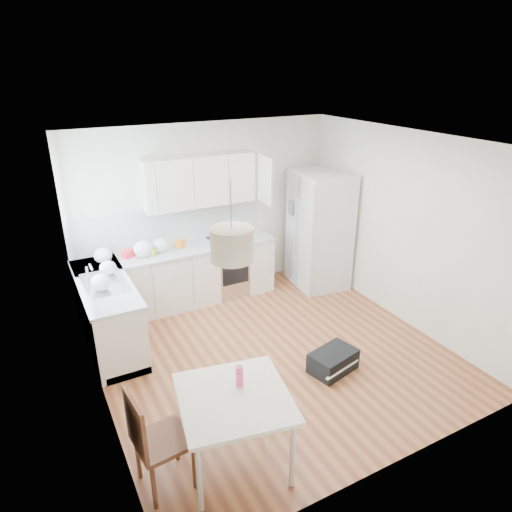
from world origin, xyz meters
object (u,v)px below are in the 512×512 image
Objects in this scene: dining_table at (234,404)px; gym_bag at (333,361)px; dining_chair at (163,438)px; refrigerator at (319,230)px.

dining_table is 2.00× the size of gym_bag.
dining_chair is at bearing -175.39° from dining_table.
gym_bag is at bearing 33.56° from dining_table.
refrigerator is 1.83× the size of dining_chair.
refrigerator reaches higher than dining_table.
dining_chair is (-0.65, 0.07, -0.16)m from dining_table.
gym_bag is (1.65, 0.69, -0.55)m from dining_table.
refrigerator is at bearing 31.95° from dining_chair.
refrigerator is at bearing 54.93° from dining_table.
gym_bag is at bearing -114.01° from refrigerator.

